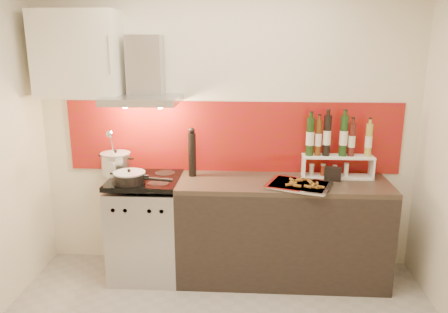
# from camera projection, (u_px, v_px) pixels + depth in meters

# --- Properties ---
(back_wall) EXTENTS (3.40, 0.02, 2.60)m
(back_wall) POSITION_uv_depth(u_px,v_px,m) (227.00, 128.00, 3.94)
(back_wall) COLOR silver
(back_wall) RESTS_ON ground
(backsplash) EXTENTS (3.00, 0.02, 0.64)m
(backsplash) POSITION_uv_depth(u_px,v_px,m) (232.00, 137.00, 3.94)
(backsplash) COLOR maroon
(backsplash) RESTS_ON back_wall
(range_stove) EXTENTS (0.60, 0.60, 0.91)m
(range_stove) POSITION_uv_depth(u_px,v_px,m) (147.00, 228.00, 3.90)
(range_stove) COLOR #B7B7BA
(range_stove) RESTS_ON ground
(counter) EXTENTS (1.80, 0.60, 0.90)m
(counter) POSITION_uv_depth(u_px,v_px,m) (282.00, 230.00, 3.83)
(counter) COLOR black
(counter) RESTS_ON ground
(range_hood) EXTENTS (0.62, 0.50, 0.61)m
(range_hood) POSITION_uv_depth(u_px,v_px,m) (144.00, 79.00, 3.71)
(range_hood) COLOR #B7B7BA
(range_hood) RESTS_ON back_wall
(upper_cabinet) EXTENTS (0.70, 0.35, 0.72)m
(upper_cabinet) POSITION_uv_depth(u_px,v_px,m) (78.00, 54.00, 3.67)
(upper_cabinet) COLOR white
(upper_cabinet) RESTS_ON back_wall
(stock_pot) EXTENTS (0.26, 0.26, 0.23)m
(stock_pot) POSITION_uv_depth(u_px,v_px,m) (116.00, 163.00, 3.88)
(stock_pot) COLOR #B7B7BA
(stock_pot) RESTS_ON range_stove
(saute_pan) EXTENTS (0.51, 0.27, 0.12)m
(saute_pan) POSITION_uv_depth(u_px,v_px,m) (130.00, 177.00, 3.63)
(saute_pan) COLOR black
(saute_pan) RESTS_ON range_stove
(utensil_jar) EXTENTS (0.09, 0.14, 0.43)m
(utensil_jar) POSITION_uv_depth(u_px,v_px,m) (113.00, 164.00, 3.78)
(utensil_jar) COLOR silver
(utensil_jar) RESTS_ON range_stove
(pepper_mill) EXTENTS (0.07, 0.07, 0.43)m
(pepper_mill) POSITION_uv_depth(u_px,v_px,m) (192.00, 153.00, 3.82)
(pepper_mill) COLOR black
(pepper_mill) RESTS_ON counter
(step_shelf) EXTENTS (0.61, 0.17, 0.55)m
(step_shelf) POSITION_uv_depth(u_px,v_px,m) (335.00, 149.00, 3.77)
(step_shelf) COLOR white
(step_shelf) RESTS_ON counter
(caddy_box) EXTENTS (0.15, 0.09, 0.12)m
(caddy_box) POSITION_uv_depth(u_px,v_px,m) (333.00, 174.00, 3.72)
(caddy_box) COLOR black
(caddy_box) RESTS_ON counter
(baking_tray) EXTENTS (0.60, 0.53, 0.03)m
(baking_tray) POSITION_uv_depth(u_px,v_px,m) (299.00, 185.00, 3.58)
(baking_tray) COLOR silver
(baking_tray) RESTS_ON counter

